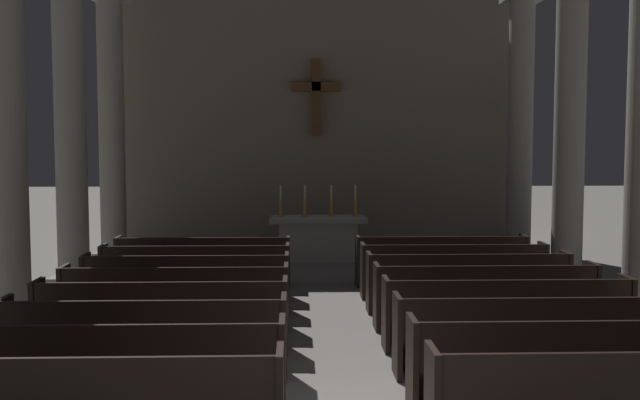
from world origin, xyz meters
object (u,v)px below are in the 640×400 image
(pew_left_row_4, at_px, (162,316))
(pew_right_row_1, at_px, (615,400))
(column_right_fourth, at_px, (520,131))
(pew_right_row_6, at_px, (468,282))
(pew_left_row_2, at_px, (122,367))
(column_left_fourth, at_px, (112,131))
(pew_left_row_6, at_px, (187,284))
(pew_right_row_5, at_px, (485,296))
(pew_left_row_5, at_px, (176,298))
(pew_right_row_3, at_px, (534,335))
(pew_right_row_2, at_px, (568,363))
(column_left_third, at_px, (71,129))
(column_left_second, at_px, (5,125))
(candlestick_outer_right, at_px, (355,206))
(candlestick_inner_left, at_px, (305,206))
(altar, at_px, (318,237))
(pew_right_row_7, at_px, (453,270))
(pew_left_row_3, at_px, (145,338))
(pew_right_row_8, at_px, (441,260))
(pew_right_row_4, at_px, (507,313))
(pew_left_row_7, at_px, (196,272))
(pew_left_row_8, at_px, (204,261))
(candlestick_outer_left, at_px, (281,206))
(column_right_third, at_px, (570,129))

(pew_left_row_4, bearing_deg, pew_right_row_1, -36.60)
(pew_left_row_4, relative_size, column_right_fourth, 0.53)
(pew_right_row_1, bearing_deg, pew_right_row_6, 90.00)
(pew_left_row_2, xyz_separation_m, column_left_fourth, (-2.44, 9.93, 2.47))
(pew_left_row_6, relative_size, pew_right_row_5, 1.00)
(pew_left_row_5, height_order, pew_right_row_3, same)
(pew_right_row_2, relative_size, column_left_third, 0.53)
(pew_left_row_5, xyz_separation_m, pew_right_row_3, (4.46, -2.21, 0.00))
(column_left_second, height_order, candlestick_outer_right, column_left_second)
(pew_right_row_3, bearing_deg, candlestick_inner_left, 106.36)
(pew_left_row_5, bearing_deg, pew_right_row_1, -44.72)
(column_left_second, height_order, altar, column_left_second)
(pew_right_row_6, relative_size, column_left_fourth, 0.53)
(pew_right_row_1, height_order, pew_right_row_3, same)
(pew_right_row_7, bearing_deg, pew_left_row_2, -128.93)
(pew_right_row_1, distance_m, column_left_second, 8.74)
(pew_right_row_6, bearing_deg, pew_left_row_3, -143.40)
(pew_left_row_4, relative_size, pew_right_row_8, 1.00)
(pew_right_row_1, distance_m, column_right_fourth, 11.57)
(pew_right_row_4, distance_m, pew_right_row_6, 2.21)
(column_left_third, bearing_deg, pew_left_row_7, -27.39)
(pew_right_row_4, bearing_deg, pew_right_row_7, 90.00)
(pew_left_row_8, bearing_deg, pew_left_row_5, -90.00)
(pew_left_row_4, height_order, altar, altar)
(pew_left_row_2, distance_m, pew_right_row_4, 4.98)
(column_left_fourth, bearing_deg, pew_left_row_5, -69.72)
(pew_left_row_8, distance_m, candlestick_outer_left, 3.48)
(pew_right_row_8, distance_m, column_right_third, 3.48)
(pew_left_row_3, height_order, column_left_fourth, column_left_fourth)
(pew_right_row_8, height_order, column_left_fourth, column_left_fourth)
(pew_right_row_6, bearing_deg, pew_right_row_2, -90.00)
(pew_right_row_7, relative_size, altar, 1.46)
(pew_left_row_6, xyz_separation_m, candlestick_inner_left, (1.93, 5.31, 0.76))
(pew_left_row_2, height_order, pew_right_row_4, same)
(column_right_third, bearing_deg, pew_left_row_3, -140.54)
(pew_left_row_4, distance_m, candlestick_inner_left, 7.80)
(pew_left_row_7, distance_m, column_left_fourth, 5.61)
(pew_right_row_1, height_order, pew_right_row_2, same)
(pew_left_row_5, xyz_separation_m, column_left_second, (-2.44, 0.33, 2.47))
(pew_left_row_7, bearing_deg, pew_left_row_6, -90.00)
(pew_left_row_7, distance_m, pew_right_row_3, 6.28)
(pew_left_row_4, bearing_deg, pew_left_row_2, -90.00)
(pew_left_row_8, height_order, column_left_second, column_left_second)
(pew_left_row_4, xyz_separation_m, pew_right_row_7, (4.46, 3.31, 0.00))
(pew_right_row_3, height_order, pew_right_row_5, same)
(candlestick_outer_right, bearing_deg, column_left_fourth, 177.87)
(pew_left_row_2, height_order, column_left_third, column_left_third)
(pew_right_row_8, bearing_deg, pew_left_row_3, -128.93)
(pew_left_row_5, xyz_separation_m, pew_left_row_8, (0.00, 3.31, 0.00))
(candlestick_inner_left, bearing_deg, pew_right_row_4, -71.39)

